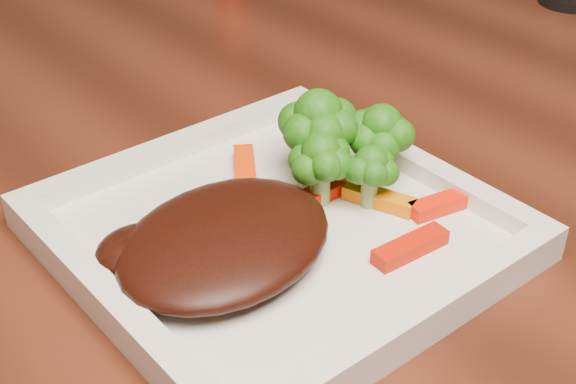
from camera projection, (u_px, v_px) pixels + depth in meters
dining_table at (335, 356)px, 0.98m from camera, size 1.60×0.90×0.75m
plate at (277, 235)px, 0.54m from camera, size 0.27×0.27×0.01m
steak at (225, 240)px, 0.50m from camera, size 0.18×0.15×0.03m
broccoli_0 at (318, 136)px, 0.58m from camera, size 0.09×0.09×0.07m
broccoli_1 at (381, 140)px, 0.58m from camera, size 0.06×0.06×0.06m
broccoli_2 at (371, 169)px, 0.55m from camera, size 0.06×0.06×0.06m
broccoli_3 at (321, 164)px, 0.55m from camera, size 0.06×0.06×0.06m
carrot_0 at (410, 247)px, 0.52m from camera, size 0.06×0.02×0.01m
carrot_1 at (444, 203)px, 0.56m from camera, size 0.06×0.02×0.01m
carrot_3 at (335, 144)px, 0.62m from camera, size 0.06×0.05×0.01m
carrot_4 at (245, 169)px, 0.59m from camera, size 0.04×0.05×0.01m
carrot_5 at (379, 199)px, 0.56m from camera, size 0.03×0.05×0.01m
carrot_6 at (323, 192)px, 0.57m from camera, size 0.05×0.02×0.01m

